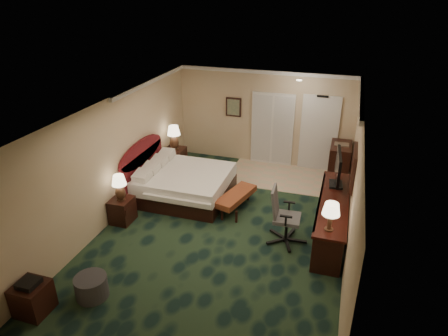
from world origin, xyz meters
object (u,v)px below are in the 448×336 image
(side_table, at_px, (33,298))
(desk_chair, at_px, (287,216))
(bed, at_px, (185,185))
(bed_bench, at_px, (236,201))
(lamp_near, at_px, (120,188))
(lamp_far, at_px, (174,138))
(nightstand_far, at_px, (175,160))
(ottoman, at_px, (91,287))
(nightstand_near, at_px, (122,210))
(desk, at_px, (332,218))
(tv, at_px, (338,169))
(minibar, at_px, (339,162))

(side_table, bearing_deg, desk_chair, 41.69)
(bed, bearing_deg, bed_bench, -9.50)
(lamp_near, xyz_separation_m, lamp_far, (0.03, 2.80, 0.14))
(nightstand_far, height_order, desk_chair, desk_chair)
(nightstand_far, xyz_separation_m, ottoman, (0.68, -5.00, -0.13))
(nightstand_near, relative_size, side_table, 1.03)
(lamp_far, bearing_deg, desk_chair, -34.55)
(ottoman, height_order, desk, desk)
(lamp_near, xyz_separation_m, ottoman, (0.70, -2.22, -0.66))
(lamp_near, distance_m, tv, 4.70)
(desk_chair, bearing_deg, lamp_far, 142.90)
(bed, bearing_deg, nightstand_near, -121.48)
(lamp_near, height_order, bed_bench, lamp_near)
(bed_bench, relative_size, minibar, 1.24)
(nightstand_near, height_order, desk_chair, desk_chair)
(desk, distance_m, minibar, 2.70)
(bed, distance_m, ottoman, 3.71)
(tv, distance_m, desk_chair, 1.61)
(bed, xyz_separation_m, bed_bench, (1.36, -0.23, -0.12))
(bed_bench, distance_m, desk, 2.22)
(ottoman, bearing_deg, minibar, 57.31)
(nightstand_far, bearing_deg, tv, -15.14)
(desk_chair, bearing_deg, side_table, -140.86)
(desk, xyz_separation_m, minibar, (0.01, 2.70, 0.10))
(bed_bench, height_order, desk_chair, desk_chair)
(bed, relative_size, lamp_near, 3.52)
(ottoman, relative_size, desk_chair, 0.46)
(ottoman, xyz_separation_m, tv, (3.71, 3.82, 1.00))
(tv, bearing_deg, lamp_far, 159.93)
(lamp_near, bearing_deg, side_table, -89.61)
(nightstand_near, relative_size, lamp_near, 0.94)
(nightstand_near, bearing_deg, side_table, -89.22)
(bed_bench, bearing_deg, tv, 24.17)
(side_table, height_order, minibar, minibar)
(desk, bearing_deg, nightstand_near, -168.94)
(nightstand_far, height_order, tv, tv)
(lamp_near, distance_m, minibar, 5.70)
(lamp_near, bearing_deg, lamp_far, 89.41)
(ottoman, distance_m, desk, 4.84)
(desk, bearing_deg, minibar, 89.87)
(ottoman, bearing_deg, side_table, -139.61)
(lamp_far, height_order, bed_bench, lamp_far)
(minibar, bearing_deg, ottoman, -122.69)
(bed, height_order, bed_bench, bed)
(nightstand_far, relative_size, lamp_near, 1.10)
(nightstand_near, bearing_deg, nightstand_far, 89.20)
(nightstand_near, height_order, bed_bench, nightstand_near)
(bed, xyz_separation_m, desk_chair, (2.68, -1.12, 0.27))
(bed, distance_m, nightstand_far, 1.56)
(tv, bearing_deg, minibar, 84.82)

